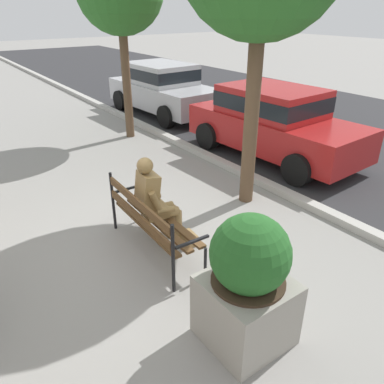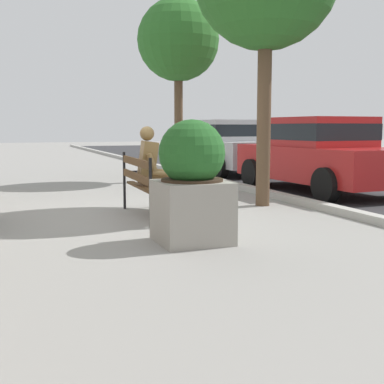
{
  "view_description": "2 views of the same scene",
  "coord_description": "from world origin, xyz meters",
  "px_view_note": "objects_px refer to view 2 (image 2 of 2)",
  "views": [
    {
      "loc": [
        4.13,
        -2.1,
        3.14
      ],
      "look_at": [
        0.2,
        0.71,
        0.75
      ],
      "focal_mm": 35.23,
      "sensor_mm": 36.0,
      "label": 1
    },
    {
      "loc": [
        7.8,
        -2.1,
        1.36
      ],
      "look_at": [
        2.09,
        0.03,
        0.6
      ],
      "focal_mm": 48.98,
      "sensor_mm": 36.0,
      "label": 2
    }
  ],
  "objects_px": {
    "parked_car_silver": "(225,145)",
    "street_tree_near_bench": "(178,41)",
    "park_bench": "(146,181)",
    "bronze_statue_seated": "(157,172)",
    "parked_car_red": "(318,152)",
    "concrete_planter": "(192,183)"
  },
  "relations": [
    {
      "from": "bronze_statue_seated",
      "to": "parked_car_red",
      "type": "relative_size",
      "value": 0.33
    },
    {
      "from": "street_tree_near_bench",
      "to": "parked_car_silver",
      "type": "relative_size",
      "value": 1.08
    },
    {
      "from": "bronze_statue_seated",
      "to": "parked_car_red",
      "type": "distance_m",
      "value": 4.32
    },
    {
      "from": "bronze_statue_seated",
      "to": "parked_car_silver",
      "type": "bearing_deg",
      "value": 147.94
    },
    {
      "from": "bronze_statue_seated",
      "to": "street_tree_near_bench",
      "type": "height_order",
      "value": "street_tree_near_bench"
    },
    {
      "from": "concrete_planter",
      "to": "street_tree_near_bench",
      "type": "bearing_deg",
      "value": 162.23
    },
    {
      "from": "street_tree_near_bench",
      "to": "park_bench",
      "type": "bearing_deg",
      "value": -24.14
    },
    {
      "from": "street_tree_near_bench",
      "to": "parked_car_silver",
      "type": "distance_m",
      "value": 3.64
    },
    {
      "from": "parked_car_silver",
      "to": "street_tree_near_bench",
      "type": "bearing_deg",
      "value": -52.17
    },
    {
      "from": "parked_car_silver",
      "to": "parked_car_red",
      "type": "xyz_separation_m",
      "value": [
        4.77,
        0.0,
        0.0
      ]
    },
    {
      "from": "parked_car_red",
      "to": "concrete_planter",
      "type": "bearing_deg",
      "value": -48.98
    },
    {
      "from": "park_bench",
      "to": "parked_car_silver",
      "type": "relative_size",
      "value": 0.43
    },
    {
      "from": "bronze_statue_seated",
      "to": "street_tree_near_bench",
      "type": "xyz_separation_m",
      "value": [
        -4.85,
        2.02,
        2.8
      ]
    },
    {
      "from": "park_bench",
      "to": "bronze_statue_seated",
      "type": "relative_size",
      "value": 1.32
    },
    {
      "from": "bronze_statue_seated",
      "to": "concrete_planter",
      "type": "xyz_separation_m",
      "value": [
        2.02,
        -0.18,
        0.04
      ]
    },
    {
      "from": "concrete_planter",
      "to": "parked_car_red",
      "type": "height_order",
      "value": "parked_car_red"
    },
    {
      "from": "bronze_statue_seated",
      "to": "street_tree_near_bench",
      "type": "relative_size",
      "value": 0.3
    },
    {
      "from": "bronze_statue_seated",
      "to": "parked_car_silver",
      "type": "height_order",
      "value": "parked_car_silver"
    },
    {
      "from": "park_bench",
      "to": "bronze_statue_seated",
      "type": "bearing_deg",
      "value": 120.01
    },
    {
      "from": "street_tree_near_bench",
      "to": "parked_car_red",
      "type": "relative_size",
      "value": 1.08
    },
    {
      "from": "park_bench",
      "to": "street_tree_near_bench",
      "type": "xyz_separation_m",
      "value": [
        -4.97,
        2.23,
        2.93
      ]
    },
    {
      "from": "concrete_planter",
      "to": "parked_car_silver",
      "type": "height_order",
      "value": "parked_car_silver"
    }
  ]
}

